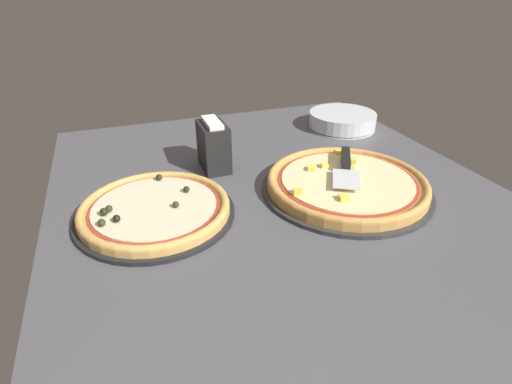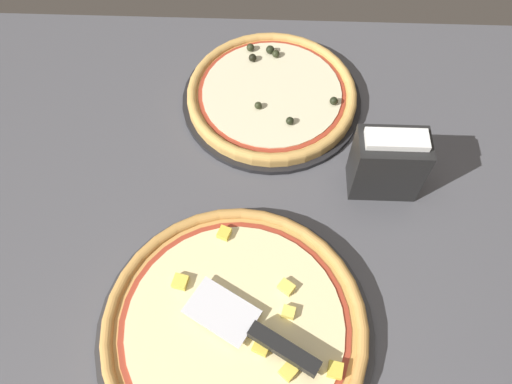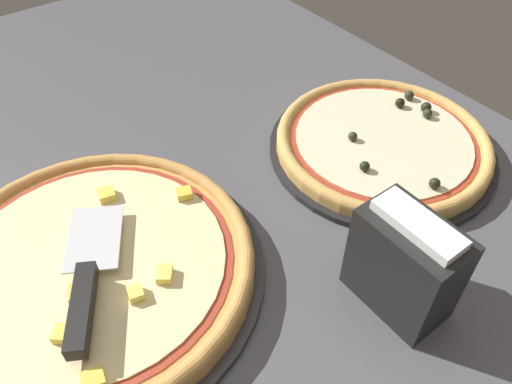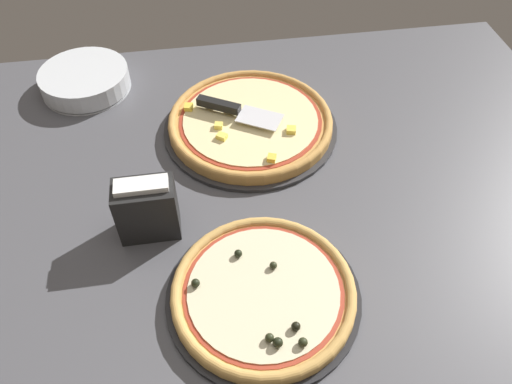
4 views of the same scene
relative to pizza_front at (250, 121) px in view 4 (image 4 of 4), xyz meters
The scene contains 8 objects.
ground_plane 17.57cm from the pizza_front, 109.76° to the left, with size 151.02×110.65×3.60cm, color #4C4C51.
pizza_pan_front 2.07cm from the pizza_front, 157.87° to the right, with size 42.56×42.56×1.00cm, color #2D2D30.
pizza_front is the anchor object (origin of this frame).
pizza_pan_back 47.16cm from the pizza_front, 84.44° to the left, with size 35.90×35.90×1.00cm, color black.
pizza_back 47.14cm from the pizza_front, 84.44° to the left, with size 33.75×33.75×3.64cm.
serving_spatula 6.13cm from the pizza_front, 26.24° to the right, with size 20.67×14.44×2.00cm.
plate_stack 47.08cm from the pizza_front, 29.47° to the right, with size 23.22×23.22×5.60cm.
napkin_holder 37.29cm from the pizza_front, 48.44° to the left, with size 11.87×7.01×14.07cm.
Camera 4 is at (18.85, 76.80, 81.72)cm, focal length 35.00 mm.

